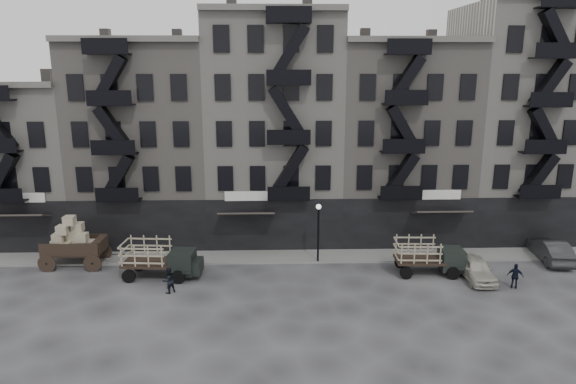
{
  "coord_description": "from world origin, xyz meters",
  "views": [
    {
      "loc": [
        -0.07,
        -31.0,
        13.56
      ],
      "look_at": [
        0.95,
        4.0,
        4.8
      ],
      "focal_mm": 32.0,
      "sensor_mm": 36.0,
      "label": 1
    }
  ],
  "objects_px": {
    "car_east": "(476,269)",
    "car_far": "(551,250)",
    "stake_truck_east": "(430,254)",
    "pedestrian_mid": "(168,280)",
    "stake_truck_west": "(160,256)",
    "policeman": "(515,276)",
    "wagon": "(72,238)"
  },
  "relations": [
    {
      "from": "wagon",
      "to": "pedestrian_mid",
      "type": "bearing_deg",
      "value": -30.71
    },
    {
      "from": "car_east",
      "to": "policeman",
      "type": "height_order",
      "value": "policeman"
    },
    {
      "from": "car_east",
      "to": "car_far",
      "type": "height_order",
      "value": "car_far"
    },
    {
      "from": "car_far",
      "to": "policeman",
      "type": "xyz_separation_m",
      "value": [
        -4.63,
        -4.51,
        0.01
      ]
    },
    {
      "from": "wagon",
      "to": "stake_truck_east",
      "type": "relative_size",
      "value": 0.87
    },
    {
      "from": "stake_truck_west",
      "to": "pedestrian_mid",
      "type": "distance_m",
      "value": 2.68
    },
    {
      "from": "car_east",
      "to": "pedestrian_mid",
      "type": "bearing_deg",
      "value": -174.23
    },
    {
      "from": "stake_truck_east",
      "to": "pedestrian_mid",
      "type": "bearing_deg",
      "value": -168.92
    },
    {
      "from": "policeman",
      "to": "car_far",
      "type": "bearing_deg",
      "value": -111.73
    },
    {
      "from": "car_far",
      "to": "stake_truck_east",
      "type": "bearing_deg",
      "value": 19.27
    },
    {
      "from": "stake_truck_west",
      "to": "car_far",
      "type": "bearing_deg",
      "value": 8.9
    },
    {
      "from": "stake_truck_east",
      "to": "car_far",
      "type": "xyz_separation_m",
      "value": [
        9.27,
        2.08,
        -0.6
      ]
    },
    {
      "from": "wagon",
      "to": "pedestrian_mid",
      "type": "height_order",
      "value": "wagon"
    },
    {
      "from": "stake_truck_east",
      "to": "car_far",
      "type": "distance_m",
      "value": 9.52
    },
    {
      "from": "stake_truck_east",
      "to": "car_far",
      "type": "height_order",
      "value": "stake_truck_east"
    },
    {
      "from": "pedestrian_mid",
      "to": "car_far",
      "type": "bearing_deg",
      "value": 148.31
    },
    {
      "from": "stake_truck_west",
      "to": "policeman",
      "type": "distance_m",
      "value": 22.5
    },
    {
      "from": "pedestrian_mid",
      "to": "wagon",
      "type": "bearing_deg",
      "value": -73.26
    },
    {
      "from": "policeman",
      "to": "car_east",
      "type": "bearing_deg",
      "value": -14.17
    },
    {
      "from": "stake_truck_east",
      "to": "pedestrian_mid",
      "type": "distance_m",
      "value": 16.9
    },
    {
      "from": "pedestrian_mid",
      "to": "policeman",
      "type": "bearing_deg",
      "value": 138.49
    },
    {
      "from": "stake_truck_east",
      "to": "pedestrian_mid",
      "type": "height_order",
      "value": "stake_truck_east"
    },
    {
      "from": "stake_truck_east",
      "to": "car_east",
      "type": "distance_m",
      "value": 3.01
    },
    {
      "from": "stake_truck_west",
      "to": "pedestrian_mid",
      "type": "bearing_deg",
      "value": -62.77
    },
    {
      "from": "stake_truck_west",
      "to": "pedestrian_mid",
      "type": "relative_size",
      "value": 3.18
    },
    {
      "from": "car_east",
      "to": "pedestrian_mid",
      "type": "relative_size",
      "value": 2.54
    },
    {
      "from": "stake_truck_east",
      "to": "policeman",
      "type": "xyz_separation_m",
      "value": [
        4.65,
        -2.43,
        -0.59
      ]
    },
    {
      "from": "stake_truck_west",
      "to": "wagon",
      "type": "bearing_deg",
      "value": 165.69
    },
    {
      "from": "car_far",
      "to": "policeman",
      "type": "bearing_deg",
      "value": 50.86
    },
    {
      "from": "car_far",
      "to": "pedestrian_mid",
      "type": "bearing_deg",
      "value": 16.56
    },
    {
      "from": "stake_truck_west",
      "to": "policeman",
      "type": "xyz_separation_m",
      "value": [
        22.37,
        -2.36,
        -0.65
      ]
    },
    {
      "from": "car_east",
      "to": "wagon",
      "type": "bearing_deg",
      "value": 174.89
    }
  ]
}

